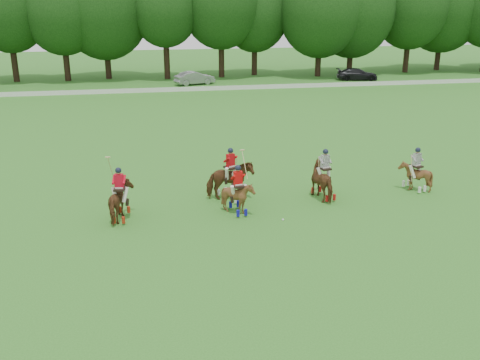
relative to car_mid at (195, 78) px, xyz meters
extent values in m
plane|color=#2D6F1F|center=(-2.65, -42.50, -0.73)|extent=(180.00, 180.00, 0.00)
cylinder|color=black|center=(-20.08, 6.42, 1.76)|extent=(0.70, 0.70, 4.98)
ellipsoid|color=black|center=(-20.08, 6.42, 7.55)|extent=(8.80, 8.80, 10.12)
cylinder|color=black|center=(-14.28, 5.99, 1.59)|extent=(0.70, 0.70, 4.64)
ellipsoid|color=black|center=(-14.28, 5.99, 7.21)|extent=(8.80, 8.80, 10.13)
cylinder|color=black|center=(-9.64, 7.02, 1.42)|extent=(0.70, 0.70, 4.31)
ellipsoid|color=black|center=(-9.64, 7.02, 7.58)|extent=(10.67, 10.67, 12.27)
cylinder|color=black|center=(-2.68, 5.50, 1.89)|extent=(0.70, 0.70, 5.24)
ellipsoid|color=black|center=(-2.68, 5.50, 7.53)|extent=(8.06, 8.06, 9.26)
cylinder|color=black|center=(3.98, 5.74, 1.86)|extent=(0.70, 0.70, 5.19)
ellipsoid|color=black|center=(3.98, 5.74, 8.01)|extent=(9.50, 9.50, 10.92)
cylinder|color=black|center=(8.41, 7.12, 1.51)|extent=(0.70, 0.70, 4.48)
ellipsoid|color=black|center=(8.41, 7.12, 6.97)|extent=(8.60, 8.60, 9.89)
cylinder|color=black|center=(15.89, 4.32, 1.37)|extent=(0.70, 0.70, 4.21)
ellipsoid|color=black|center=(15.89, 4.32, 7.27)|extent=(10.11, 10.11, 11.63)
cylinder|color=black|center=(20.60, 5.67, 1.30)|extent=(0.70, 0.70, 4.07)
ellipsoid|color=black|center=(20.60, 5.67, 7.26)|extent=(10.46, 10.46, 12.03)
cylinder|color=black|center=(28.51, 5.88, 1.66)|extent=(0.70, 0.70, 4.79)
ellipsoid|color=black|center=(28.51, 5.88, 7.61)|extent=(9.47, 9.47, 10.89)
cylinder|color=black|center=(33.95, 7.42, 1.49)|extent=(0.70, 0.70, 4.44)
ellipsoid|color=black|center=(33.95, 7.42, 7.78)|extent=(10.84, 10.84, 12.47)
cube|color=white|center=(-2.65, -4.50, -0.51)|extent=(120.00, 0.10, 0.44)
imported|color=gray|center=(0.00, 0.00, 0.00)|extent=(4.71, 2.85, 1.47)
imported|color=black|center=(19.30, 0.00, -0.04)|extent=(5.05, 2.87, 1.38)
imported|color=#523216|center=(-7.43, -38.44, 0.07)|extent=(1.18, 2.02, 1.60)
cube|color=black|center=(-7.43, -38.44, 0.66)|extent=(0.53, 0.63, 0.08)
cylinder|color=tan|center=(-7.73, -38.38, 1.58)|extent=(0.17, 0.76, 1.08)
imported|color=#523216|center=(-2.45, -36.93, 0.17)|extent=(2.31, 2.20, 1.81)
cube|color=black|center=(-2.45, -36.93, 0.84)|extent=(0.65, 0.70, 0.08)
cylinder|color=tan|center=(-2.18, -36.79, 0.76)|extent=(0.12, 0.20, 1.29)
imported|color=#523216|center=(-2.43, -38.67, 0.00)|extent=(1.34, 1.47, 1.47)
cube|color=black|center=(-2.43, -38.67, 0.54)|extent=(0.51, 0.61, 0.08)
cylinder|color=tan|center=(-2.13, -38.63, 1.46)|extent=(0.13, 0.77, 1.08)
imported|color=#523216|center=(1.87, -37.57, 0.11)|extent=(1.33, 2.16, 1.69)
cube|color=black|center=(1.87, -37.57, 0.74)|extent=(0.55, 0.64, 0.08)
cylinder|color=tan|center=(1.58, -37.64, 0.66)|extent=(0.08, 0.21, 1.29)
imported|color=#523216|center=(6.62, -37.38, -0.01)|extent=(1.50, 1.60, 1.44)
cube|color=black|center=(6.62, -37.38, 0.52)|extent=(0.59, 0.67, 0.08)
cylinder|color=tan|center=(6.33, -37.47, 0.44)|extent=(0.09, 0.21, 1.29)
sphere|color=white|center=(-0.72, -39.87, -0.69)|extent=(0.09, 0.09, 0.09)
camera|label=1|loc=(-6.50, -60.06, 8.06)|focal=40.00mm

